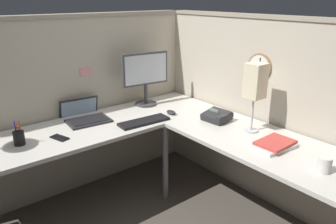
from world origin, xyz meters
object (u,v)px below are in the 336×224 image
(computer_mouse, at_px, (171,112))
(book_stack, at_px, (273,144))
(cell_phone, at_px, (60,138))
(office_phone, at_px, (217,117))
(wall_clock, at_px, (260,67))
(laptop, at_px, (84,116))
(desk_lamp_paper, at_px, (255,83))
(coffee_mug, at_px, (324,165))
(monitor, at_px, (145,75))
(pen_cup, at_px, (19,138))
(keyboard, at_px, (144,121))

(computer_mouse, bearing_deg, book_stack, -82.49)
(cell_phone, distance_m, office_phone, 1.26)
(cell_phone, bearing_deg, wall_clock, -41.01)
(laptop, bearing_deg, desk_lamp_paper, -50.33)
(coffee_mug, height_order, wall_clock, wall_clock)
(desk_lamp_paper, bearing_deg, monitor, 103.80)
(pen_cup, bearing_deg, office_phone, -21.05)
(wall_clock, bearing_deg, monitor, 120.03)
(keyboard, relative_size, wall_clock, 1.95)
(coffee_mug, bearing_deg, office_phone, 82.51)
(computer_mouse, relative_size, office_phone, 0.48)
(keyboard, relative_size, book_stack, 1.42)
(keyboard, relative_size, desk_lamp_paper, 0.81)
(book_stack, xyz_separation_m, desk_lamp_paper, (0.11, 0.28, 0.36))
(monitor, relative_size, laptop, 1.22)
(cell_phone, height_order, desk_lamp_paper, desk_lamp_paper)
(computer_mouse, bearing_deg, pen_cup, 171.62)
(coffee_mug, bearing_deg, computer_mouse, 92.82)
(laptop, bearing_deg, monitor, -2.14)
(computer_mouse, bearing_deg, laptop, 149.50)
(laptop, xyz_separation_m, coffee_mug, (0.71, -1.73, 0.02))
(pen_cup, xyz_separation_m, cell_phone, (0.26, -0.07, -0.05))
(keyboard, bearing_deg, monitor, 56.33)
(book_stack, bearing_deg, office_phone, 83.40)
(monitor, xyz_separation_m, laptop, (-0.63, 0.02, -0.27))
(computer_mouse, bearing_deg, cell_phone, 173.62)
(office_phone, xyz_separation_m, desk_lamp_paper, (0.04, -0.32, 0.35))
(office_phone, bearing_deg, cell_phone, 157.81)
(computer_mouse, relative_size, wall_clock, 0.47)
(monitor, bearing_deg, book_stack, -83.71)
(computer_mouse, distance_m, coffee_mug, 1.35)
(monitor, xyz_separation_m, coffee_mug, (0.09, -1.71, -0.25))
(office_phone, xyz_separation_m, book_stack, (-0.07, -0.59, -0.02))
(cell_phone, bearing_deg, office_phone, -39.65)
(pen_cup, bearing_deg, laptop, 18.86)
(computer_mouse, height_order, cell_phone, computer_mouse)
(pen_cup, xyz_separation_m, book_stack, (1.36, -1.14, -0.03))
(pen_cup, xyz_separation_m, office_phone, (1.42, -0.55, -0.02))
(laptop, xyz_separation_m, office_phone, (0.84, -0.75, 0.01))
(pen_cup, relative_size, office_phone, 0.82)
(book_stack, relative_size, wall_clock, 1.38)
(monitor, xyz_separation_m, wall_clock, (0.51, -0.89, 0.15))
(desk_lamp_paper, relative_size, coffee_mug, 5.52)
(keyboard, bearing_deg, coffee_mug, -70.63)
(cell_phone, bearing_deg, pen_cup, 146.85)
(keyboard, relative_size, cell_phone, 2.99)
(monitor, distance_m, office_phone, 0.80)
(monitor, xyz_separation_m, keyboard, (-0.29, -0.38, -0.28))
(laptop, xyz_separation_m, cell_phone, (-0.33, -0.27, -0.02))
(desk_lamp_paper, height_order, wall_clock, wall_clock)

